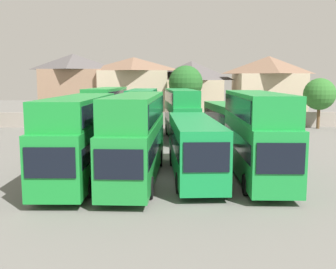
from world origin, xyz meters
The scene contains 16 objects.
ground centered at (0.00, 18.00, 0.00)m, with size 140.00×140.00×0.00m, color slate.
depot_boundary_wall centered at (0.00, 25.83, 0.90)m, with size 56.00×0.50×1.80m, color gray.
bus_1 centered at (-5.19, 0.02, 2.74)m, with size 2.87×11.67×4.86m.
bus_2 centered at (-1.91, 0.00, 2.80)m, with size 3.24×12.08×4.98m.
bus_3 centered at (1.50, 0.37, 1.99)m, with size 2.73×10.83×3.48m.
bus_4 centered at (5.14, 0.00, 2.86)m, with size 2.94×10.91×5.09m.
bus_5 centered at (-5.73, 15.70, 2.81)m, with size 3.16×11.19×5.00m.
bus_6 centered at (-2.24, 15.92, 2.73)m, with size 2.87×10.23×4.85m.
bus_7 centered at (1.53, 15.91, 2.73)m, with size 3.06×10.64×4.85m.
bus_8 centered at (6.00, 15.53, 1.97)m, with size 3.31×11.12×3.44m.
house_terrace_left centered at (-12.51, 33.12, 4.73)m, with size 8.77×6.30×9.29m.
house_terrace_centre centered at (-4.15, 32.81, 4.48)m, with size 9.63×7.40×8.82m.
house_terrace_right centered at (3.96, 34.54, 4.28)m, with size 8.91×6.76×8.38m.
house_terrace_far_right centered at (14.68, 33.14, 4.59)m, with size 9.46×7.64×9.01m.
tree_left_of_lot centered at (18.28, 23.83, 4.07)m, with size 3.75×3.75×5.97m.
tree_behind_wall centered at (2.77, 28.33, 5.34)m, with size 4.37×4.37×7.57m.
Camera 1 is at (-0.51, -23.02, 5.88)m, focal length 42.72 mm.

